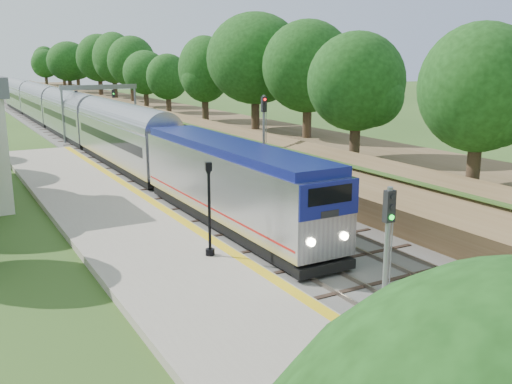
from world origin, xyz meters
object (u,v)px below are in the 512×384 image
train (72,119)px  signal_platform (386,257)px  signal_gantry (99,98)px  lamppost_far (209,214)px  signal_farside (264,132)px

train → signal_platform: (-2.90, -55.22, 1.35)m
signal_gantry → lamppost_far: (-5.84, -41.18, -2.54)m
lamppost_far → signal_platform: size_ratio=0.81×
train → signal_farside: signal_farside is taller
signal_gantry → signal_farside: 29.77m
train → lamppost_far: size_ratio=23.30×
lamppost_far → signal_gantry: bearing=81.9°
signal_gantry → lamppost_far: signal_gantry is taller
lamppost_far → signal_platform: bearing=-87.5°
lamppost_far → signal_platform: signal_platform is taller
lamppost_far → train: bearing=85.7°
signal_platform → lamppost_far: bearing=92.5°
train → signal_platform: size_ratio=18.89×
train → signal_farside: bearing=-79.3°
signal_platform → signal_farside: 24.30m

